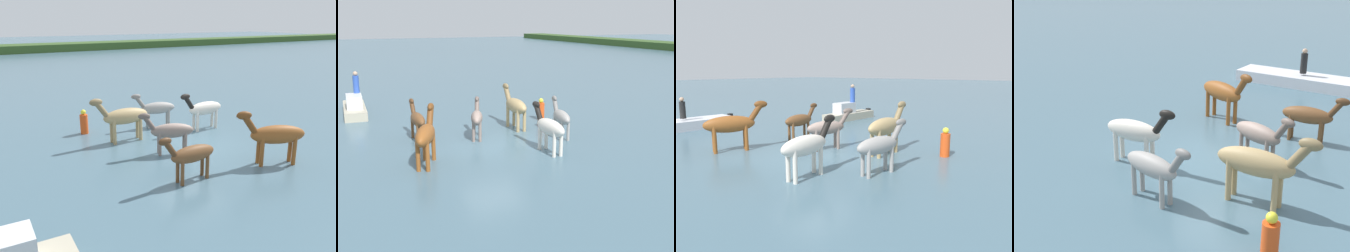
% 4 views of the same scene
% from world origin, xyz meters
% --- Properties ---
extents(ground_plane, '(211.22, 211.22, 0.00)m').
position_xyz_m(ground_plane, '(0.00, 0.00, 0.00)').
color(ground_plane, '#476675').
extents(horse_mid_herd, '(2.15, 1.08, 1.69)m').
position_xyz_m(horse_mid_herd, '(-1.20, -0.29, 0.93)').
color(horse_mid_herd, gray).
rests_on(horse_mid_herd, ground_plane).
extents(horse_gray_outer, '(2.20, 0.84, 1.70)m').
position_xyz_m(horse_gray_outer, '(0.16, 3.16, 0.94)').
color(horse_gray_outer, '#9E9993').
rests_on(horse_gray_outer, ground_plane).
extents(horse_pinto_flank, '(2.14, 0.54, 1.67)m').
position_xyz_m(horse_pinto_flank, '(-1.93, -2.75, 0.92)').
color(horse_pinto_flank, brown).
rests_on(horse_pinto_flank, ground_plane).
extents(horse_dark_mare, '(2.38, 0.60, 1.86)m').
position_xyz_m(horse_dark_mare, '(1.88, 1.63, 1.02)').
color(horse_dark_mare, silver).
rests_on(horse_dark_mare, ground_plane).
extents(horse_chestnut_trailing, '(2.55, 1.42, 2.03)m').
position_xyz_m(horse_chestnut_trailing, '(1.45, -3.15, 1.12)').
color(horse_chestnut_trailing, brown).
rests_on(horse_chestnut_trailing, ground_plane).
extents(horse_lead, '(2.59, 0.63, 2.02)m').
position_xyz_m(horse_lead, '(-2.11, 1.98, 1.11)').
color(horse_lead, tan).
rests_on(horse_lead, ground_plane).
extents(boat_tender_starboard, '(4.30, 1.29, 1.32)m').
position_xyz_m(boat_tender_starboard, '(-8.36, -4.88, 0.31)').
color(boat_tender_starboard, '#B7AD93').
rests_on(boat_tender_starboard, ground_plane).
extents(person_boatman_standing, '(0.32, 0.32, 1.19)m').
position_xyz_m(person_boatman_standing, '(-8.56, -4.68, 1.72)').
color(person_boatman_standing, '#2D51B2').
rests_on(person_boatman_standing, boat_tender_starboard).
extents(buoy_channel_marker, '(0.36, 0.36, 1.14)m').
position_xyz_m(buoy_channel_marker, '(-3.23, 3.97, 0.51)').
color(buoy_channel_marker, '#E54C19').
rests_on(buoy_channel_marker, ground_plane).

